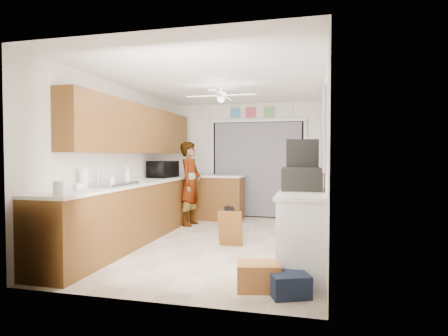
# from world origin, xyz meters

# --- Properties ---
(floor) EXTENTS (5.00, 5.00, 0.00)m
(floor) POSITION_xyz_m (0.00, 0.00, 0.00)
(floor) COLOR beige
(floor) RESTS_ON ground
(ceiling) EXTENTS (5.00, 5.00, 0.00)m
(ceiling) POSITION_xyz_m (0.00, 0.00, 2.50)
(ceiling) COLOR white
(ceiling) RESTS_ON ground
(wall_back) EXTENTS (3.20, 0.00, 3.20)m
(wall_back) POSITION_xyz_m (0.00, 2.50, 1.25)
(wall_back) COLOR white
(wall_back) RESTS_ON ground
(wall_front) EXTENTS (3.20, 0.00, 3.20)m
(wall_front) POSITION_xyz_m (0.00, -2.50, 1.25)
(wall_front) COLOR white
(wall_front) RESTS_ON ground
(wall_left) EXTENTS (0.00, 5.00, 5.00)m
(wall_left) POSITION_xyz_m (-1.60, 0.00, 1.25)
(wall_left) COLOR white
(wall_left) RESTS_ON ground
(wall_right) EXTENTS (0.00, 5.00, 5.00)m
(wall_right) POSITION_xyz_m (1.60, 0.00, 1.25)
(wall_right) COLOR white
(wall_right) RESTS_ON ground
(left_base_cabinets) EXTENTS (0.60, 4.80, 0.90)m
(left_base_cabinets) POSITION_xyz_m (-1.30, 0.00, 0.45)
(left_base_cabinets) COLOR brown
(left_base_cabinets) RESTS_ON floor
(left_countertop) EXTENTS (0.62, 4.80, 0.04)m
(left_countertop) POSITION_xyz_m (-1.29, 0.00, 0.92)
(left_countertop) COLOR white
(left_countertop) RESTS_ON left_base_cabinets
(upper_cabinets) EXTENTS (0.32, 4.00, 0.80)m
(upper_cabinets) POSITION_xyz_m (-1.44, 0.20, 1.80)
(upper_cabinets) COLOR brown
(upper_cabinets) RESTS_ON wall_left
(sink_basin) EXTENTS (0.50, 0.76, 0.06)m
(sink_basin) POSITION_xyz_m (-1.29, -1.00, 0.95)
(sink_basin) COLOR silver
(sink_basin) RESTS_ON left_countertop
(faucet) EXTENTS (0.03, 0.03, 0.22)m
(faucet) POSITION_xyz_m (-1.48, -1.00, 1.05)
(faucet) COLOR silver
(faucet) RESTS_ON left_countertop
(peninsula_base) EXTENTS (1.00, 0.60, 0.90)m
(peninsula_base) POSITION_xyz_m (-0.50, 2.00, 0.45)
(peninsula_base) COLOR brown
(peninsula_base) RESTS_ON floor
(peninsula_top) EXTENTS (1.04, 0.64, 0.04)m
(peninsula_top) POSITION_xyz_m (-0.50, 2.00, 0.92)
(peninsula_top) COLOR white
(peninsula_top) RESTS_ON peninsula_base
(back_opening_recess) EXTENTS (2.00, 0.06, 2.10)m
(back_opening_recess) POSITION_xyz_m (0.25, 2.47, 1.05)
(back_opening_recess) COLOR black
(back_opening_recess) RESTS_ON wall_back
(curtain_panel) EXTENTS (1.90, 0.03, 2.05)m
(curtain_panel) POSITION_xyz_m (0.25, 2.43, 1.05)
(curtain_panel) COLOR gray
(curtain_panel) RESTS_ON wall_back
(door_trim_left) EXTENTS (0.06, 0.04, 2.10)m
(door_trim_left) POSITION_xyz_m (-0.77, 2.44, 1.05)
(door_trim_left) COLOR white
(door_trim_left) RESTS_ON wall_back
(door_trim_right) EXTENTS (0.06, 0.04, 2.10)m
(door_trim_right) POSITION_xyz_m (1.27, 2.44, 1.05)
(door_trim_right) COLOR white
(door_trim_right) RESTS_ON wall_back
(door_trim_head) EXTENTS (2.10, 0.04, 0.06)m
(door_trim_head) POSITION_xyz_m (0.25, 2.44, 2.12)
(door_trim_head) COLOR white
(door_trim_head) RESTS_ON wall_back
(header_frame_1) EXTENTS (0.22, 0.02, 0.22)m
(header_frame_1) POSITION_xyz_m (-0.25, 2.47, 2.30)
(header_frame_1) COLOR #4B89C9
(header_frame_1) RESTS_ON wall_back
(header_frame_2) EXTENTS (0.22, 0.02, 0.22)m
(header_frame_2) POSITION_xyz_m (0.10, 2.47, 2.30)
(header_frame_2) COLOR #B84556
(header_frame_2) RESTS_ON wall_back
(header_frame_3) EXTENTS (0.22, 0.02, 0.22)m
(header_frame_3) POSITION_xyz_m (0.50, 2.47, 2.30)
(header_frame_3) COLOR #60A963
(header_frame_3) RESTS_ON wall_back
(header_frame_4) EXTENTS (0.22, 0.02, 0.22)m
(header_frame_4) POSITION_xyz_m (0.90, 2.47, 2.30)
(header_frame_4) COLOR silver
(header_frame_4) RESTS_ON wall_back
(route66_sign) EXTENTS (0.22, 0.02, 0.26)m
(route66_sign) POSITION_xyz_m (-0.95, 2.47, 2.30)
(route66_sign) COLOR silver
(route66_sign) RESTS_ON wall_back
(right_counter_base) EXTENTS (0.50, 1.40, 0.90)m
(right_counter_base) POSITION_xyz_m (1.35, -1.20, 0.45)
(right_counter_base) COLOR white
(right_counter_base) RESTS_ON floor
(right_counter_top) EXTENTS (0.54, 1.44, 0.04)m
(right_counter_top) POSITION_xyz_m (1.34, -1.20, 0.92)
(right_counter_top) COLOR white
(right_counter_top) RESTS_ON right_counter_base
(abstract_painting) EXTENTS (0.03, 1.15, 0.95)m
(abstract_painting) POSITION_xyz_m (1.58, -1.00, 1.65)
(abstract_painting) COLOR #FC5CB4
(abstract_painting) RESTS_ON wall_right
(ceiling_fan) EXTENTS (1.14, 1.14, 0.24)m
(ceiling_fan) POSITION_xyz_m (0.00, 0.20, 2.32)
(ceiling_fan) COLOR white
(ceiling_fan) RESTS_ON ceiling
(microwave) EXTENTS (0.45, 0.61, 0.31)m
(microwave) POSITION_xyz_m (-1.31, 0.92, 1.10)
(microwave) COLOR black
(microwave) RESTS_ON left_countertop
(soap_bottle) EXTENTS (0.12, 0.12, 0.28)m
(soap_bottle) POSITION_xyz_m (-1.38, -0.35, 1.08)
(soap_bottle) COLOR silver
(soap_bottle) RESTS_ON left_countertop
(cup) EXTENTS (0.15, 0.15, 0.09)m
(cup) POSITION_xyz_m (-1.25, -1.78, 0.99)
(cup) COLOR white
(cup) RESTS_ON left_countertop
(jar_a) EXTENTS (0.14, 0.14, 0.15)m
(jar_a) POSITION_xyz_m (-1.17, -2.25, 1.02)
(jar_a) COLOR silver
(jar_a) RESTS_ON left_countertop
(jar_b) EXTENTS (0.11, 0.11, 0.13)m
(jar_b) POSITION_xyz_m (-1.23, -1.07, 1.00)
(jar_b) COLOR silver
(jar_b) RESTS_ON left_countertop
(paper_towel_roll) EXTENTS (0.14, 0.14, 0.25)m
(paper_towel_roll) POSITION_xyz_m (-1.46, -1.36, 1.07)
(paper_towel_roll) COLOR white
(paper_towel_roll) RESTS_ON left_countertop
(suitcase) EXTENTS (0.50, 0.65, 0.27)m
(suitcase) POSITION_xyz_m (1.32, -0.96, 1.08)
(suitcase) COLOR black
(suitcase) RESTS_ON right_counter_top
(suitcase_rim) EXTENTS (0.47, 0.60, 0.02)m
(suitcase_rim) POSITION_xyz_m (1.32, -0.96, 0.97)
(suitcase_rim) COLOR yellow
(suitcase_rim) RESTS_ON suitcase
(suitcase_lid) EXTENTS (0.42, 0.05, 0.50)m
(suitcase_lid) POSITION_xyz_m (1.32, -0.67, 1.33)
(suitcase_lid) COLOR black
(suitcase_lid) RESTS_ON suitcase
(cardboard_box) EXTENTS (0.49, 0.41, 0.27)m
(cardboard_box) POSITION_xyz_m (0.93, -1.93, 0.14)
(cardboard_box) COLOR #BD723B
(cardboard_box) RESTS_ON floor
(navy_crate) EXTENTS (0.45, 0.42, 0.22)m
(navy_crate) POSITION_xyz_m (1.25, -2.04, 0.11)
(navy_crate) COLOR #151E34
(navy_crate) RESTS_ON floor
(cabinet_door_panel) EXTENTS (0.36, 0.14, 0.54)m
(cabinet_door_panel) POSITION_xyz_m (0.26, -0.27, 0.27)
(cabinet_door_panel) COLOR brown
(cabinet_door_panel) RESTS_ON floor
(man) EXTENTS (0.43, 0.61, 1.62)m
(man) POSITION_xyz_m (-0.88, 1.22, 0.81)
(man) COLOR white
(man) RESTS_ON floor
(dog) EXTENTS (0.40, 0.64, 0.46)m
(dog) POSITION_xyz_m (-0.02, 0.88, 0.23)
(dog) COLOR black
(dog) RESTS_ON floor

